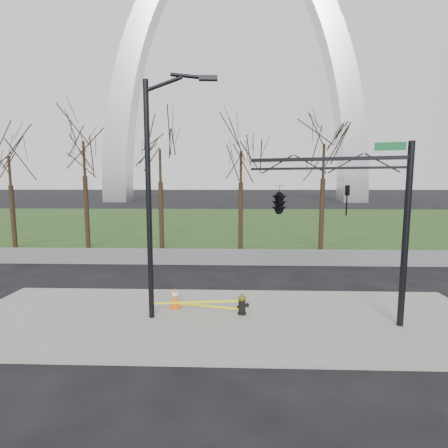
{
  "coord_description": "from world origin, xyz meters",
  "views": [
    {
      "loc": [
        0.37,
        -11.08,
        4.7
      ],
      "look_at": [
        -0.07,
        2.0,
        3.11
      ],
      "focal_mm": 26.84,
      "sensor_mm": 36.0,
      "label": 1
    }
  ],
  "objects_px": {
    "traffic_cone": "(175,298)",
    "street_light": "(155,184)",
    "traffic_signal_mast": "(302,200)",
    "fire_hydrant": "(242,305)"
  },
  "relations": [
    {
      "from": "traffic_cone",
      "to": "street_light",
      "type": "height_order",
      "value": "street_light"
    },
    {
      "from": "street_light",
      "to": "traffic_signal_mast",
      "type": "relative_size",
      "value": 1.37
    },
    {
      "from": "traffic_signal_mast",
      "to": "fire_hydrant",
      "type": "bearing_deg",
      "value": -164.56
    },
    {
      "from": "fire_hydrant",
      "to": "traffic_signal_mast",
      "type": "distance_m",
      "value": 4.21
    },
    {
      "from": "fire_hydrant",
      "to": "traffic_signal_mast",
      "type": "bearing_deg",
      "value": -15.85
    },
    {
      "from": "street_light",
      "to": "traffic_signal_mast",
      "type": "distance_m",
      "value": 4.96
    },
    {
      "from": "fire_hydrant",
      "to": "traffic_signal_mast",
      "type": "xyz_separation_m",
      "value": [
        2.0,
        0.04,
        3.71
      ]
    },
    {
      "from": "traffic_signal_mast",
      "to": "street_light",
      "type": "bearing_deg",
      "value": -161.02
    },
    {
      "from": "fire_hydrant",
      "to": "traffic_cone",
      "type": "bearing_deg",
      "value": 151.19
    },
    {
      "from": "fire_hydrant",
      "to": "street_light",
      "type": "distance_m",
      "value": 5.17
    }
  ]
}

